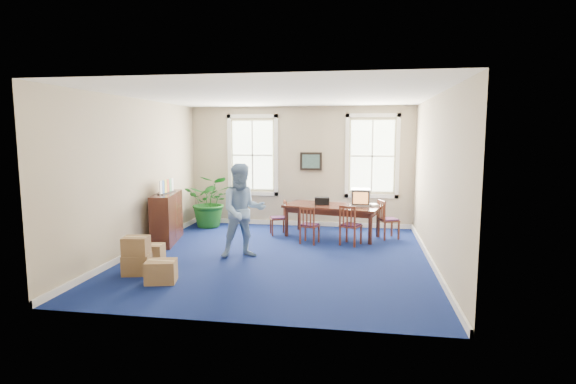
# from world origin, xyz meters

# --- Properties ---
(floor) EXTENTS (6.50, 6.50, 0.00)m
(floor) POSITION_xyz_m (0.00, 0.00, 0.00)
(floor) COLOR navy
(floor) RESTS_ON ground
(ceiling) EXTENTS (6.50, 6.50, 0.00)m
(ceiling) POSITION_xyz_m (0.00, 0.00, 3.20)
(ceiling) COLOR white
(ceiling) RESTS_ON ground
(wall_back) EXTENTS (6.50, 0.00, 6.50)m
(wall_back) POSITION_xyz_m (0.00, 3.25, 1.60)
(wall_back) COLOR tan
(wall_back) RESTS_ON ground
(wall_front) EXTENTS (6.50, 0.00, 6.50)m
(wall_front) POSITION_xyz_m (0.00, -3.25, 1.60)
(wall_front) COLOR tan
(wall_front) RESTS_ON ground
(wall_left) EXTENTS (0.00, 6.50, 6.50)m
(wall_left) POSITION_xyz_m (-3.00, 0.00, 1.60)
(wall_left) COLOR tan
(wall_left) RESTS_ON ground
(wall_right) EXTENTS (0.00, 6.50, 6.50)m
(wall_right) POSITION_xyz_m (3.00, 0.00, 1.60)
(wall_right) COLOR tan
(wall_right) RESTS_ON ground
(baseboard_back) EXTENTS (6.00, 0.04, 0.12)m
(baseboard_back) POSITION_xyz_m (0.00, 3.22, 0.06)
(baseboard_back) COLOR white
(baseboard_back) RESTS_ON ground
(baseboard_left) EXTENTS (0.04, 6.50, 0.12)m
(baseboard_left) POSITION_xyz_m (-2.97, 0.00, 0.06)
(baseboard_left) COLOR white
(baseboard_left) RESTS_ON ground
(baseboard_right) EXTENTS (0.04, 6.50, 0.12)m
(baseboard_right) POSITION_xyz_m (2.97, 0.00, 0.06)
(baseboard_right) COLOR white
(baseboard_right) RESTS_ON ground
(window_left) EXTENTS (1.40, 0.12, 2.20)m
(window_left) POSITION_xyz_m (-1.30, 3.23, 1.90)
(window_left) COLOR white
(window_left) RESTS_ON ground
(window_right) EXTENTS (1.40, 0.12, 2.20)m
(window_right) POSITION_xyz_m (1.90, 3.23, 1.90)
(window_right) COLOR white
(window_right) RESTS_ON ground
(wall_picture) EXTENTS (0.58, 0.06, 0.48)m
(wall_picture) POSITION_xyz_m (0.30, 3.20, 1.75)
(wall_picture) COLOR black
(wall_picture) RESTS_ON ground
(conference_table) EXTENTS (2.44, 1.55, 0.77)m
(conference_table) POSITION_xyz_m (0.95, 2.02, 0.38)
(conference_table) COLOR #3D1B13
(conference_table) RESTS_ON ground
(crt_tv) EXTENTS (0.44, 0.48, 0.40)m
(crt_tv) POSITION_xyz_m (1.62, 2.07, 0.97)
(crt_tv) COLOR #B7B7BC
(crt_tv) RESTS_ON conference_table
(game_console) EXTENTS (0.25, 0.27, 0.06)m
(game_console) POSITION_xyz_m (1.93, 2.02, 0.80)
(game_console) COLOR white
(game_console) RESTS_ON conference_table
(equipment_bag) EXTENTS (0.38, 0.27, 0.18)m
(equipment_bag) POSITION_xyz_m (0.70, 2.07, 0.86)
(equipment_bag) COLOR black
(equipment_bag) RESTS_ON conference_table
(chair_near_left) EXTENTS (0.46, 0.46, 0.85)m
(chair_near_left) POSITION_xyz_m (0.49, 1.25, 0.42)
(chair_near_left) COLOR maroon
(chair_near_left) RESTS_ON ground
(chair_near_right) EXTENTS (0.53, 0.53, 0.90)m
(chair_near_right) POSITION_xyz_m (1.42, 1.25, 0.45)
(chair_near_right) COLOR maroon
(chair_near_right) RESTS_ON ground
(chair_end_left) EXTENTS (0.48, 0.48, 0.84)m
(chair_end_left) POSITION_xyz_m (-0.38, 2.02, 0.42)
(chair_end_left) COLOR maroon
(chair_end_left) RESTS_ON ground
(chair_end_right) EXTENTS (0.54, 0.54, 0.92)m
(chair_end_right) POSITION_xyz_m (2.29, 2.02, 0.46)
(chair_end_right) COLOR maroon
(chair_end_right) RESTS_ON ground
(man) EXTENTS (1.13, 1.02, 1.89)m
(man) POSITION_xyz_m (-0.70, -0.11, 0.94)
(man) COLOR #779AC2
(man) RESTS_ON ground
(credenza) EXTENTS (0.71, 1.54, 1.17)m
(credenza) POSITION_xyz_m (-2.75, 0.84, 0.58)
(credenza) COLOR #3D1B13
(credenza) RESTS_ON ground
(brochure_rack) EXTENTS (0.34, 0.77, 0.33)m
(brochure_rack) POSITION_xyz_m (-2.73, 0.84, 1.34)
(brochure_rack) COLOR #99999E
(brochure_rack) RESTS_ON credenza
(potted_plant) EXTENTS (1.33, 1.18, 1.39)m
(potted_plant) POSITION_xyz_m (-2.33, 2.66, 0.70)
(potted_plant) COLOR #155116
(potted_plant) RESTS_ON ground
(cardboard_boxes) EXTENTS (1.48, 1.48, 0.71)m
(cardboard_boxes) POSITION_xyz_m (-2.09, -1.42, 0.35)
(cardboard_boxes) COLOR olive
(cardboard_boxes) RESTS_ON ground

